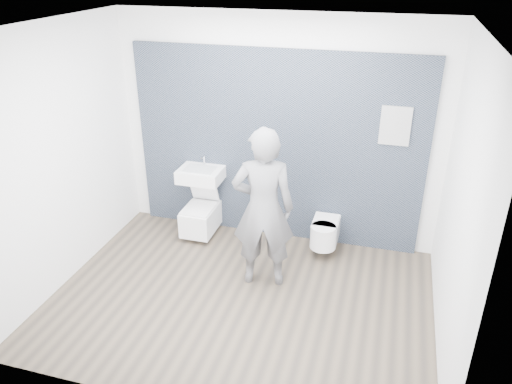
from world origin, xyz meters
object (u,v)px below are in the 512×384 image
(toilet_rounded, at_px, (325,232))
(visitor, at_px, (263,209))
(washbasin, at_px, (201,174))
(toilet_square, at_px, (201,217))

(toilet_rounded, xyz_separation_m, visitor, (-0.57, -0.77, 0.63))
(washbasin, height_order, visitor, visitor)
(toilet_square, height_order, visitor, visitor)
(visitor, bearing_deg, toilet_rounded, -139.72)
(washbasin, xyz_separation_m, visitor, (1.05, -0.84, 0.08))
(washbasin, relative_size, toilet_square, 0.74)
(toilet_rounded, relative_size, visitor, 0.30)
(toilet_square, xyz_separation_m, toilet_rounded, (1.62, 0.01, 0.03))
(toilet_square, bearing_deg, washbasin, 90.00)
(toilet_square, bearing_deg, visitor, -36.05)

